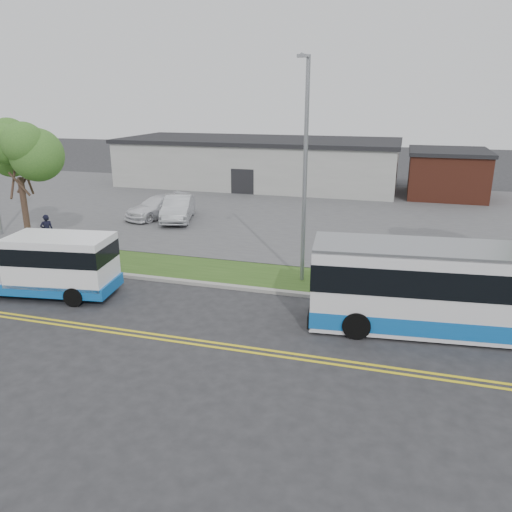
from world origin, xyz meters
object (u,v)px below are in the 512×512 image
(tree_west, at_px, (17,156))
(transit_bus, at_px, (473,291))
(parked_car_a, at_px, (178,208))
(streetlight_near, at_px, (305,166))
(pedestrian, at_px, (47,231))
(parked_car_b, at_px, (159,207))
(shuttle_bus, at_px, (47,264))

(tree_west, xyz_separation_m, transit_bus, (21.68, -3.74, -3.55))
(transit_bus, relative_size, parked_car_a, 2.29)
(streetlight_near, distance_m, parked_car_a, 14.26)
(streetlight_near, xyz_separation_m, transit_bus, (6.68, -3.27, -3.66))
(tree_west, bearing_deg, pedestrian, 55.20)
(pedestrian, relative_size, parked_car_a, 0.36)
(tree_west, height_order, transit_bus, tree_west)
(parked_car_a, relative_size, parked_car_b, 1.00)
(pedestrian, bearing_deg, shuttle_bus, 85.17)
(tree_west, distance_m, streetlight_near, 15.01)
(streetlight_near, relative_size, transit_bus, 0.83)
(streetlight_near, height_order, transit_bus, streetlight_near)
(tree_west, height_order, parked_car_a, tree_west)
(shuttle_bus, bearing_deg, transit_bus, -4.18)
(tree_west, relative_size, parked_car_a, 1.39)
(tree_west, distance_m, transit_bus, 22.29)
(transit_bus, distance_m, pedestrian, 21.62)
(streetlight_near, height_order, pedestrian, streetlight_near)
(pedestrian, bearing_deg, tree_west, 12.03)
(parked_car_a, height_order, parked_car_b, parked_car_a)
(shuttle_bus, xyz_separation_m, parked_car_a, (-0.27, 13.42, -0.46))
(streetlight_near, height_order, shuttle_bus, streetlight_near)
(streetlight_near, xyz_separation_m, pedestrian, (-14.44, 1.27, -4.22))
(tree_west, distance_m, shuttle_bus, 7.99)
(streetlight_near, bearing_deg, transit_bus, -26.04)
(streetlight_near, relative_size, shuttle_bus, 1.36)
(streetlight_near, bearing_deg, shuttle_bus, -155.94)
(tree_west, height_order, parked_car_b, tree_west)
(parked_car_a, distance_m, parked_car_b, 1.69)
(parked_car_b, bearing_deg, streetlight_near, -15.12)
(tree_west, xyz_separation_m, streetlight_near, (15.00, -0.47, 0.11))
(shuttle_bus, distance_m, transit_bus, 16.66)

